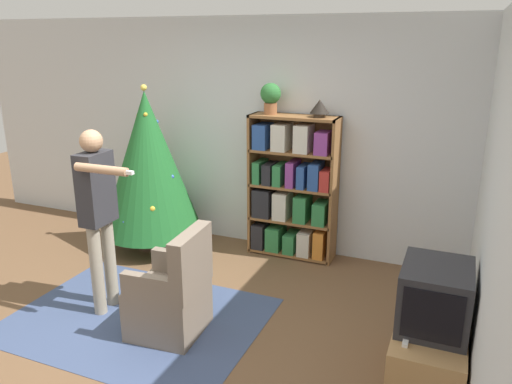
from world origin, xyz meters
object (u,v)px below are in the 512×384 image
object	(u,v)px
television	(435,297)
potted_plant	(271,96)
standing_person	(99,207)
armchair	(172,297)
christmas_tree	(149,163)
table_lamp	(320,107)
bookshelf	(291,190)

from	to	relation	value
television	potted_plant	world-z (taller)	potted_plant
standing_person	armchair	bearing A→B (deg)	81.79
armchair	standing_person	xyz separation A→B (m)	(-0.76, 0.09, 0.65)
armchair	standing_person	distance (m)	1.00
christmas_tree	table_lamp	size ratio (longest dim) A/B	9.44
christmas_tree	standing_person	world-z (taller)	christmas_tree
bookshelf	christmas_tree	xyz separation A→B (m)	(-1.55, -0.43, 0.25)
armchair	table_lamp	distance (m)	2.42
television	standing_person	size ratio (longest dim) A/B	0.34
armchair	table_lamp	xyz separation A→B (m)	(0.67, 1.88, 1.36)
armchair	christmas_tree	bearing A→B (deg)	-145.26
armchair	standing_person	size ratio (longest dim) A/B	0.56
bookshelf	table_lamp	bearing A→B (deg)	1.41
armchair	table_lamp	size ratio (longest dim) A/B	4.60
potted_plant	standing_person	bearing A→B (deg)	-116.39
potted_plant	table_lamp	bearing A→B (deg)	0.00
bookshelf	television	xyz separation A→B (m)	(1.62, -1.73, -0.08)
television	standing_person	distance (m)	2.78
television	table_lamp	world-z (taller)	table_lamp
christmas_tree	bookshelf	bearing A→B (deg)	15.35
bookshelf	television	bearing A→B (deg)	-46.84
table_lamp	potted_plant	bearing A→B (deg)	180.00
bookshelf	table_lamp	size ratio (longest dim) A/B	7.91
armchair	potted_plant	world-z (taller)	potted_plant
television	christmas_tree	distance (m)	3.45
standing_person	potted_plant	distance (m)	2.15
christmas_tree	potted_plant	world-z (taller)	potted_plant
television	table_lamp	size ratio (longest dim) A/B	2.78
christmas_tree	table_lamp	world-z (taller)	christmas_tree
television	standing_person	bearing A→B (deg)	-179.00
christmas_tree	standing_person	bearing A→B (deg)	-73.08
christmas_tree	standing_person	distance (m)	1.41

